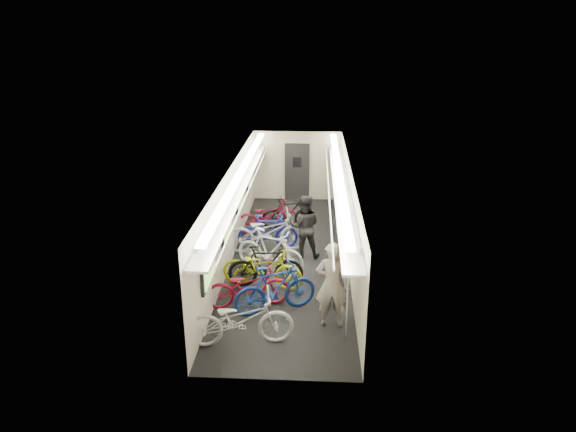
# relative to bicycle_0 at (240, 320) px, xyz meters

# --- Properties ---
(train_car_shell) EXTENTS (10.00, 10.00, 10.00)m
(train_car_shell) POSITION_rel_bicycle_0_xyz_m (0.36, 4.69, 1.13)
(train_car_shell) COLOR black
(train_car_shell) RESTS_ON ground
(bicycle_0) EXTENTS (2.10, 1.02, 1.06)m
(bicycle_0) POSITION_rel_bicycle_0_xyz_m (0.00, 0.00, 0.00)
(bicycle_0) COLOR #BCBDC1
(bicycle_0) RESTS_ON ground
(bicycle_1) EXTENTS (1.86, 1.19, 1.09)m
(bicycle_1) POSITION_rel_bicycle_0_xyz_m (0.56, 1.22, 0.01)
(bicycle_1) COLOR navy
(bicycle_1) RESTS_ON ground
(bicycle_2) EXTENTS (1.91, 1.05, 0.95)m
(bicycle_2) POSITION_rel_bicycle_0_xyz_m (-0.05, 1.42, -0.05)
(bicycle_2) COLOR maroon
(bicycle_2) RESTS_ON ground
(bicycle_3) EXTENTS (1.77, 0.63, 1.04)m
(bicycle_3) POSITION_rel_bicycle_0_xyz_m (0.25, 2.35, -0.01)
(bicycle_3) COLOR black
(bicycle_3) RESTS_ON ground
(bicycle_4) EXTENTS (1.98, 0.97, 0.99)m
(bicycle_4) POSITION_rel_bicycle_0_xyz_m (0.17, 2.31, -0.03)
(bicycle_4) COLOR #B8C012
(bicycle_4) RESTS_ON ground
(bicycle_5) EXTENTS (1.88, 1.22, 1.10)m
(bicycle_5) POSITION_rel_bicycle_0_xyz_m (0.29, 3.15, 0.02)
(bicycle_5) COLOR white
(bicycle_5) RESTS_ON ground
(bicycle_6) EXTENTS (2.25, 1.14, 1.13)m
(bicycle_6) POSITION_rel_bicycle_0_xyz_m (0.09, 4.37, 0.03)
(bicycle_6) COLOR silver
(bicycle_6) RESTS_ON ground
(bicycle_7) EXTENTS (1.69, 0.65, 0.99)m
(bicycle_7) POSITION_rel_bicycle_0_xyz_m (0.10, 4.55, -0.03)
(bicycle_7) COLOR #1C23A9
(bicycle_7) RESTS_ON ground
(bicycle_8) EXTENTS (1.98, 1.32, 0.98)m
(bicycle_8) POSITION_rel_bicycle_0_xyz_m (-0.04, 5.82, -0.04)
(bicycle_8) COLOR maroon
(bicycle_8) RESTS_ON ground
(bicycle_9) EXTENTS (1.65, 0.71, 0.96)m
(bicycle_9) POSITION_rel_bicycle_0_xyz_m (0.57, 6.08, -0.05)
(bicycle_9) COLOR black
(bicycle_9) RESTS_ON ground
(passenger_near) EXTENTS (0.67, 0.44, 1.81)m
(passenger_near) POSITION_rel_bicycle_0_xyz_m (1.71, 0.78, 0.38)
(passenger_near) COLOR gray
(passenger_near) RESTS_ON ground
(passenger_mid) EXTENTS (0.83, 0.65, 1.68)m
(passenger_mid) POSITION_rel_bicycle_0_xyz_m (1.10, 4.10, 0.31)
(passenger_mid) COLOR black
(passenger_mid) RESTS_ON ground
(backpack) EXTENTS (0.29, 0.20, 0.38)m
(backpack) POSITION_rel_bicycle_0_xyz_m (1.91, 0.93, 0.75)
(backpack) COLOR #B61312
(backpack) RESTS_ON passenger_near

